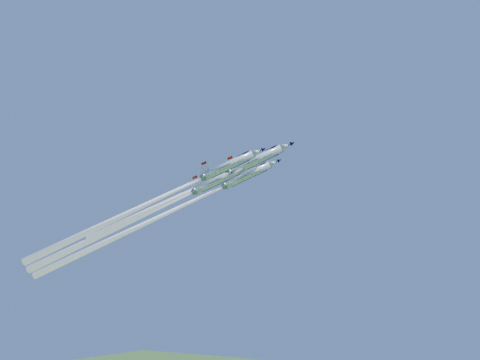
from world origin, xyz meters
The scene contains 4 objects.
jet_lead centered at (-9.67, -3.93, 81.80)m, with size 36.22×22.21×34.19m.
jet_left centered at (-20.67, -2.67, 76.43)m, with size 43.27×26.84×47.70m.
jet_right centered at (-14.32, -14.54, 77.45)m, with size 38.76×23.95×40.68m.
jet_slot centered at (-20.12, -8.95, 76.05)m, with size 39.08×24.11×40.08m.
Camera 1 is at (64.86, -102.84, 58.97)m, focal length 40.00 mm.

